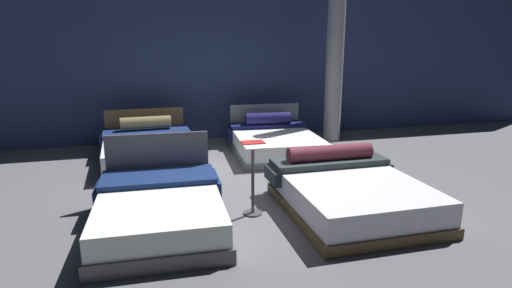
# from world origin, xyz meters

# --- Properties ---
(ground_plane) EXTENTS (18.00, 18.00, 0.02)m
(ground_plane) POSITION_xyz_m (0.00, 0.00, -0.01)
(ground_plane) COLOR #5B5B60
(showroom_back_wall) EXTENTS (18.00, 0.06, 3.50)m
(showroom_back_wall) POSITION_xyz_m (0.00, 3.27, 1.75)
(showroom_back_wall) COLOR navy
(showroom_back_wall) RESTS_ON ground_plane
(bed_0) EXTENTS (1.54, 2.00, 0.94)m
(bed_0) POSITION_xyz_m (-1.15, -1.19, 0.23)
(bed_0) COLOR #524D55
(bed_0) RESTS_ON ground_plane
(bed_1) EXTENTS (1.77, 2.05, 0.72)m
(bed_1) POSITION_xyz_m (1.24, -1.29, 0.24)
(bed_1) COLOR brown
(bed_1) RESTS_ON ground_plane
(bed_2) EXTENTS (1.74, 2.11, 0.85)m
(bed_2) POSITION_xyz_m (-1.23, 1.63, 0.24)
(bed_2) COLOR brown
(bed_2) RESTS_ON ground_plane
(bed_3) EXTENTS (1.74, 2.11, 0.84)m
(bed_3) POSITION_xyz_m (1.15, 1.66, 0.23)
(bed_3) COLOR #555B5F
(bed_3) RESTS_ON ground_plane
(price_sign) EXTENTS (0.28, 0.24, 0.94)m
(price_sign) POSITION_xyz_m (0.00, -1.09, 0.36)
(price_sign) COLOR #3F3F44
(price_sign) RESTS_ON ground_plane
(support_pillar) EXTENTS (0.37, 0.37, 3.50)m
(support_pillar) POSITION_xyz_m (2.71, 2.42, 1.75)
(support_pillar) COLOR #99999E
(support_pillar) RESTS_ON ground_plane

